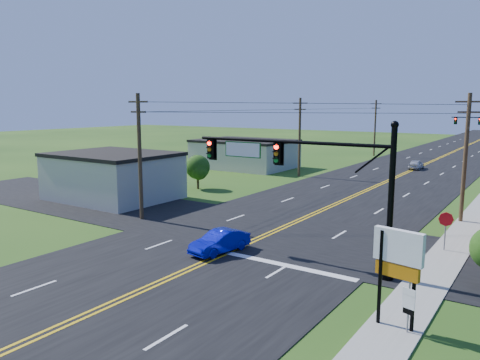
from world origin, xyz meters
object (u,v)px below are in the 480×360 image
Objects in this scene: blue_car at (220,242)px; signal_mast_main at (304,173)px; route_sign at (409,304)px; stop_sign at (446,223)px.

signal_mast_main is at bearing 23.84° from blue_car.
route_sign is 0.88× the size of stop_sign.
route_sign is at bearing -99.49° from stop_sign.
blue_car is at bearing 178.61° from route_sign.
stop_sign is (10.36, 7.27, 1.03)m from blue_car.
stop_sign is at bearing 44.88° from blue_car.
blue_car is at bearing -158.69° from stop_sign.
blue_car is 11.83m from route_sign.
signal_mast_main is 9.02m from stop_sign.
blue_car is 1.63× the size of stop_sign.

